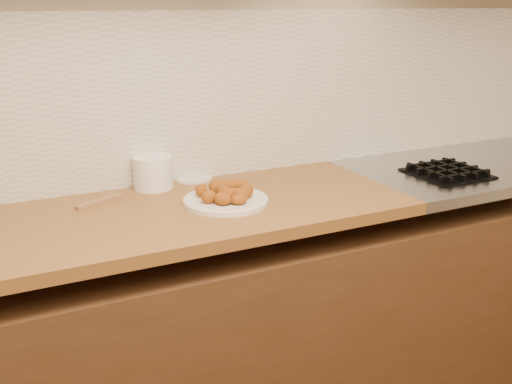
{
  "coord_description": "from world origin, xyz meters",
  "views": [
    {
      "loc": [
        -0.82,
        -0.04,
        1.53
      ],
      "look_at": [
        0.01,
        1.65,
        0.93
      ],
      "focal_mm": 42.0,
      "sensor_mm": 36.0,
      "label": 1
    }
  ],
  "objects": [
    {
      "name": "wall_back",
      "position": [
        0.0,
        2.0,
        1.35
      ],
      "size": [
        4.0,
        0.02,
        2.7
      ],
      "primitive_type": "cube",
      "color": "tan",
      "rests_on": "ground"
    },
    {
      "name": "base_cabinet",
      "position": [
        0.0,
        1.69,
        0.39
      ],
      "size": [
        3.6,
        0.6,
        0.77
      ],
      "primitive_type": "cube",
      "color": "#50321D",
      "rests_on": "floor"
    },
    {
      "name": "butcher_block",
      "position": [
        -0.65,
        1.69,
        0.88
      ],
      "size": [
        2.3,
        0.62,
        0.04
      ],
      "primitive_type": "cube",
      "color": "brown",
      "rests_on": "base_cabinet"
    },
    {
      "name": "stovetop",
      "position": [
        1.15,
        1.69,
        0.88
      ],
      "size": [
        1.3,
        0.62,
        0.04
      ],
      "primitive_type": "cube",
      "color": "#9EA0A5",
      "rests_on": "base_cabinet"
    },
    {
      "name": "backsplash",
      "position": [
        0.0,
        1.99,
        1.2
      ],
      "size": [
        3.6,
        0.02,
        0.6
      ],
      "primitive_type": "cube",
      "color": "silver",
      "rests_on": "wall_back"
    },
    {
      "name": "burner_grates",
      "position": [
        1.13,
        1.61,
        0.91
      ],
      "size": [
        0.91,
        0.26,
        0.03
      ],
      "color": "black",
      "rests_on": "stovetop"
    },
    {
      "name": "donut_plate",
      "position": [
        -0.09,
        1.67,
        0.91
      ],
      "size": [
        0.28,
        0.28,
        0.02
      ],
      "primitive_type": "cylinder",
      "color": "white",
      "rests_on": "butcher_block"
    },
    {
      "name": "ring_donut",
      "position": [
        -0.06,
        1.68,
        0.94
      ],
      "size": [
        0.13,
        0.14,
        0.06
      ],
      "primitive_type": "torus",
      "rotation": [
        0.1,
        0.0,
        -0.07
      ],
      "color": "#93491C",
      "rests_on": "donut_plate"
    },
    {
      "name": "fried_dough_chunks",
      "position": [
        -0.11,
        1.66,
        0.94
      ],
      "size": [
        0.15,
        0.19,
        0.05
      ],
      "color": "#93491C",
      "rests_on": "donut_plate"
    },
    {
      "name": "plastic_tub",
      "position": [
        -0.25,
        1.93,
        0.96
      ],
      "size": [
        0.14,
        0.14,
        0.11
      ],
      "primitive_type": "cylinder",
      "rotation": [
        0.0,
        0.0,
        -0.05
      ],
      "color": "white",
      "rests_on": "butcher_block"
    },
    {
      "name": "tub_lid",
      "position": [
        -0.09,
        1.97,
        0.9
      ],
      "size": [
        0.16,
        0.16,
        0.01
      ],
      "primitive_type": "cylinder",
      "rotation": [
        0.0,
        0.0,
        -0.15
      ],
      "color": "silver",
      "rests_on": "butcher_block"
    },
    {
      "name": "brass_jar_lid",
      "position": [
        -0.03,
        1.86,
        0.91
      ],
      "size": [
        0.09,
        0.09,
        0.01
      ],
      "primitive_type": "cylinder",
      "rotation": [
        0.0,
        0.0,
        -0.22
      ],
      "color": "#AF831A",
      "rests_on": "butcher_block"
    },
    {
      "name": "wooden_utensil",
      "position": [
        -0.46,
        1.85,
        0.91
      ],
      "size": [
        0.17,
        0.09,
        0.01
      ],
      "primitive_type": "cube",
      "rotation": [
        0.0,
        0.0,
        0.44
      ],
      "color": "#916440",
      "rests_on": "butcher_block"
    }
  ]
}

